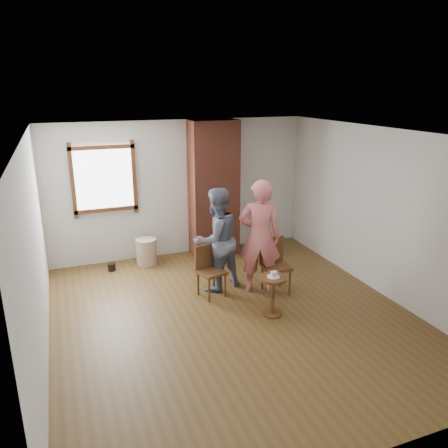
{
  "coord_description": "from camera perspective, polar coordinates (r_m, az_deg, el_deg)",
  "views": [
    {
      "loc": [
        -2.13,
        -5.2,
        3.19
      ],
      "look_at": [
        0.16,
        0.8,
        1.15
      ],
      "focal_mm": 35.0,
      "sensor_mm": 36.0,
      "label": 1
    }
  ],
  "objects": [
    {
      "name": "man",
      "position": [
        6.97,
        -1.01,
        -2.05
      ],
      "size": [
        0.97,
        0.85,
        1.69
      ],
      "primitive_type": "imported",
      "rotation": [
        0.0,
        0.0,
        3.44
      ],
      "color": "#151E3A",
      "rests_on": "ground"
    },
    {
      "name": "stoneware_crock",
      "position": [
        8.26,
        -10.1,
        -3.56
      ],
      "size": [
        0.41,
        0.41,
        0.49
      ],
      "primitive_type": "cylinder",
      "rotation": [
        0.0,
        0.0,
        -0.09
      ],
      "color": "#CBB593",
      "rests_on": "ground"
    },
    {
      "name": "room_shell",
      "position": [
        6.32,
        -1.22,
        4.99
      ],
      "size": [
        5.04,
        5.52,
        2.62
      ],
      "color": "silver",
      "rests_on": "ground"
    },
    {
      "name": "dark_pot",
      "position": [
        8.16,
        -14.45,
        -5.45
      ],
      "size": [
        0.15,
        0.15,
        0.14
      ],
      "primitive_type": "cylinder",
      "rotation": [
        0.0,
        0.0,
        -0.12
      ],
      "color": "black",
      "rests_on": "ground"
    },
    {
      "name": "side_table",
      "position": [
        6.36,
        6.38,
        -8.49
      ],
      "size": [
        0.4,
        0.4,
        0.6
      ],
      "color": "brown",
      "rests_on": "ground"
    },
    {
      "name": "person_pink",
      "position": [
        6.87,
        4.69,
        -1.69
      ],
      "size": [
        0.79,
        0.68,
        1.85
      ],
      "primitive_type": "imported",
      "rotation": [
        0.0,
        0.0,
        2.72
      ],
      "color": "#E47273",
      "rests_on": "ground"
    },
    {
      "name": "dining_chair_left",
      "position": [
        6.89,
        -1.97,
        -5.74
      ],
      "size": [
        0.47,
        0.47,
        0.81
      ],
      "rotation": [
        0.0,
        0.0,
        0.27
      ],
      "color": "brown",
      "rests_on": "ground"
    },
    {
      "name": "cake_slice",
      "position": [
        6.26,
        6.54,
        -6.54
      ],
      "size": [
        0.08,
        0.07,
        0.06
      ],
      "primitive_type": "cube",
      "color": "silver",
      "rests_on": "cake_plate"
    },
    {
      "name": "cake_plate",
      "position": [
        6.27,
        6.44,
        -6.84
      ],
      "size": [
        0.18,
        0.18,
        0.01
      ],
      "primitive_type": "cylinder",
      "color": "white",
      "rests_on": "side_table"
    },
    {
      "name": "dining_chair_right",
      "position": [
        7.07,
        6.6,
        -4.94
      ],
      "size": [
        0.42,
        0.42,
        0.88
      ],
      "rotation": [
        0.0,
        0.0,
        -0.02
      ],
      "color": "brown",
      "rests_on": "ground"
    },
    {
      "name": "ground",
      "position": [
        6.46,
        1.23,
        -11.97
      ],
      "size": [
        5.5,
        5.5,
        0.0
      ],
      "primitive_type": "plane",
      "color": "brown",
      "rests_on": "ground"
    },
    {
      "name": "brick_chimney",
      "position": [
        8.38,
        -1.35,
        4.59
      ],
      "size": [
        0.9,
        0.5,
        2.6
      ],
      "primitive_type": "cube",
      "color": "brown",
      "rests_on": "ground"
    }
  ]
}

